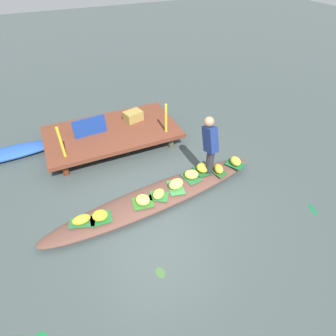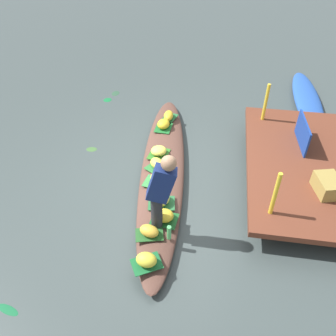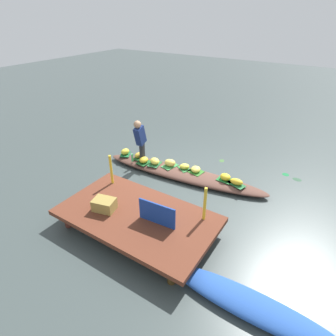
# 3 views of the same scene
# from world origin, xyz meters

# --- Properties ---
(canal_water) EXTENTS (40.00, 40.00, 0.00)m
(canal_water) POSITION_xyz_m (0.00, 0.00, 0.00)
(canal_water) COLOR #3A4544
(canal_water) RESTS_ON ground
(dock_platform) EXTENTS (3.20, 1.80, 0.40)m
(dock_platform) POSITION_xyz_m (-0.25, 2.28, 0.34)
(dock_platform) COLOR brown
(dock_platform) RESTS_ON ground
(vendor_boat) EXTENTS (4.65, 1.19, 0.21)m
(vendor_boat) POSITION_xyz_m (0.00, 0.00, 0.10)
(vendor_boat) COLOR brown
(vendor_boat) RESTS_ON ground
(moored_boat) EXTENTS (2.76, 0.60, 0.20)m
(moored_boat) POSITION_xyz_m (-2.81, 2.77, 0.10)
(moored_boat) COLOR #244DA4
(moored_boat) RESTS_ON ground
(leaf_mat_0) EXTENTS (0.40, 0.33, 0.01)m
(leaf_mat_0) POSITION_xyz_m (-1.15, -0.17, 0.21)
(leaf_mat_0) COLOR #1C642A
(leaf_mat_0) RESTS_ON vendor_boat
(banana_bunch_0) EXTENTS (0.31, 0.27, 0.17)m
(banana_bunch_0) POSITION_xyz_m (-1.15, -0.17, 0.30)
(banana_bunch_0) COLOR yellow
(banana_bunch_0) RESTS_ON vendor_boat
(leaf_mat_1) EXTENTS (0.50, 0.36, 0.01)m
(leaf_mat_1) POSITION_xyz_m (-1.47, -0.12, 0.21)
(leaf_mat_1) COLOR #216132
(leaf_mat_1) RESTS_ON vendor_boat
(banana_bunch_1) EXTENTS (0.32, 0.19, 0.15)m
(banana_bunch_1) POSITION_xyz_m (-1.47, -0.12, 0.29)
(banana_bunch_1) COLOR gold
(banana_bunch_1) RESTS_ON vendor_boat
(leaf_mat_2) EXTENTS (0.42, 0.46, 0.01)m
(leaf_mat_2) POSITION_xyz_m (1.91, 0.11, 0.21)
(leaf_mat_2) COLOR #185D2E
(leaf_mat_2) RESTS_ON vendor_boat
(banana_bunch_2) EXTENTS (0.23, 0.28, 0.17)m
(banana_bunch_2) POSITION_xyz_m (1.91, 0.11, 0.30)
(banana_bunch_2) COLOR yellow
(banana_bunch_2) RESTS_ON vendor_boat
(leaf_mat_3) EXTENTS (0.35, 0.44, 0.01)m
(leaf_mat_3) POSITION_xyz_m (0.83, 0.12, 0.21)
(leaf_mat_3) COLOR #245E32
(leaf_mat_3) RESTS_ON vendor_boat
(banana_bunch_3) EXTENTS (0.35, 0.32, 0.18)m
(banana_bunch_3) POSITION_xyz_m (0.83, 0.12, 0.30)
(banana_bunch_3) COLOR #F9DE50
(banana_bunch_3) RESTS_ON vendor_boat
(leaf_mat_4) EXTENTS (0.43, 0.38, 0.01)m
(leaf_mat_4) POSITION_xyz_m (-0.33, -0.12, 0.21)
(leaf_mat_4) COLOR #2E6D23
(leaf_mat_4) RESTS_ON vendor_boat
(banana_bunch_4) EXTENTS (0.34, 0.36, 0.15)m
(banana_bunch_4) POSITION_xyz_m (-0.33, -0.12, 0.29)
(banana_bunch_4) COLOR #F1DE53
(banana_bunch_4) RESTS_ON vendor_boat
(leaf_mat_5) EXTENTS (0.35, 0.41, 0.01)m
(leaf_mat_5) POSITION_xyz_m (1.14, 0.21, 0.21)
(leaf_mat_5) COLOR #195222
(leaf_mat_5) RESTS_ON vendor_boat
(banana_bunch_5) EXTENTS (0.27, 0.29, 0.16)m
(banana_bunch_5) POSITION_xyz_m (1.14, 0.21, 0.29)
(banana_bunch_5) COLOR gold
(banana_bunch_5) RESTS_ON vendor_boat
(leaf_mat_6) EXTENTS (0.45, 0.41, 0.01)m
(leaf_mat_6) POSITION_xyz_m (-0.01, -0.10, 0.21)
(leaf_mat_6) COLOR #2A6D33
(leaf_mat_6) RESTS_ON vendor_boat
(banana_bunch_6) EXTENTS (0.33, 0.31, 0.14)m
(banana_bunch_6) POSITION_xyz_m (-0.01, -0.10, 0.28)
(banana_bunch_6) COLOR #EDE347
(banana_bunch_6) RESTS_ON vendor_boat
(leaf_mat_7) EXTENTS (0.38, 0.48, 0.01)m
(leaf_mat_7) POSITION_xyz_m (0.41, -0.02, 0.21)
(leaf_mat_7) COLOR #348240
(leaf_mat_7) RESTS_ON vendor_boat
(banana_bunch_7) EXTENTS (0.35, 0.28, 0.20)m
(banana_bunch_7) POSITION_xyz_m (0.41, -0.02, 0.31)
(banana_bunch_7) COLOR #F9D458
(banana_bunch_7) RESTS_ON vendor_boat
(leaf_mat_8) EXTENTS (0.32, 0.43, 0.01)m
(leaf_mat_8) POSITION_xyz_m (1.44, 0.05, 0.21)
(leaf_mat_8) COLOR #235625
(leaf_mat_8) RESTS_ON vendor_boat
(banana_bunch_8) EXTENTS (0.25, 0.31, 0.16)m
(banana_bunch_8) POSITION_xyz_m (1.44, 0.05, 0.29)
(banana_bunch_8) COLOR gold
(banana_bunch_8) RESTS_ON vendor_boat
(vendor_person) EXTENTS (0.22, 0.42, 1.25)m
(vendor_person) POSITION_xyz_m (1.24, 0.19, 0.91)
(vendor_person) COLOR #28282D
(vendor_person) RESTS_ON vendor_boat
(water_bottle) EXTENTS (0.06, 0.06, 0.23)m
(water_bottle) POSITION_xyz_m (1.45, 0.33, 0.33)
(water_bottle) COLOR #52BD66
(water_bottle) RESTS_ON vendor_boat
(market_banner) EXTENTS (0.78, 0.09, 0.46)m
(market_banner) POSITION_xyz_m (-0.75, 2.28, 0.63)
(market_banner) COLOR navy
(market_banner) RESTS_ON dock_platform
(railing_post_west) EXTENTS (0.06, 0.06, 0.73)m
(railing_post_west) POSITION_xyz_m (-1.45, 1.68, 0.76)
(railing_post_west) COLOR gold
(railing_post_west) RESTS_ON dock_platform
(railing_post_east) EXTENTS (0.06, 0.06, 0.73)m
(railing_post_east) POSITION_xyz_m (0.95, 1.68, 0.76)
(railing_post_east) COLOR gold
(railing_post_east) RESTS_ON dock_platform
(produce_crate) EXTENTS (0.51, 0.42, 0.25)m
(produce_crate) POSITION_xyz_m (0.39, 2.52, 0.52)
(produce_crate) COLOR olive
(produce_crate) RESTS_ON dock_platform
(drifting_plant_0) EXTENTS (0.16, 0.21, 0.01)m
(drifting_plant_0) POSITION_xyz_m (-0.55, -1.44, 0.00)
(drifting_plant_0) COLOR #3B6331
(drifting_plant_0) RESTS_ON ground
(drifting_plant_3) EXTENTS (0.19, 0.33, 0.01)m
(drifting_plant_3) POSITION_xyz_m (2.66, -1.47, 0.00)
(drifting_plant_3) COLOR #155F34
(drifting_plant_3) RESTS_ON ground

